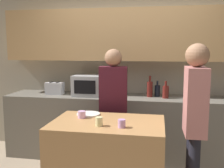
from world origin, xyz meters
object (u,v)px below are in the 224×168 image
at_px(cup_0, 82,115).
at_px(cup_1, 122,123).
at_px(plate_on_island, 88,114).
at_px(toaster, 55,88).
at_px(microwave, 92,85).
at_px(cup_2, 99,122).
at_px(person_left, 113,102).
at_px(person_center, 195,115).
at_px(bottle_1, 157,90).
at_px(bottle_2, 166,92).
at_px(bottle_0, 150,89).

height_order(cup_0, cup_1, cup_1).
bearing_deg(plate_on_island, toaster, 129.21).
xyz_separation_m(cup_0, cup_1, (0.47, -0.26, 0.00)).
distance_m(microwave, cup_2, 1.44).
relative_size(microwave, person_left, 0.32).
height_order(plate_on_island, person_center, person_center).
distance_m(bottle_1, cup_1, 1.49).
bearing_deg(bottle_2, toaster, 178.80).
distance_m(person_left, person_center, 1.09).
height_order(bottle_1, plate_on_island, bottle_1).
height_order(bottle_2, person_left, person_left).
bearing_deg(bottle_2, bottle_1, 134.45).
bearing_deg(cup_1, cup_2, 177.67).
xyz_separation_m(plate_on_island, person_center, (1.11, -0.22, 0.10)).
xyz_separation_m(bottle_0, bottle_2, (0.22, -0.07, -0.02)).
relative_size(cup_2, person_center, 0.05).
bearing_deg(cup_1, toaster, 131.73).
xyz_separation_m(bottle_0, person_left, (-0.43, -0.61, -0.09)).
distance_m(cup_1, person_center, 0.71).
bearing_deg(bottle_0, bottle_1, 25.06).
bearing_deg(bottle_2, cup_1, -107.81).
distance_m(bottle_2, person_center, 1.18).
relative_size(microwave, cup_2, 5.99).
distance_m(cup_1, cup_2, 0.22).
xyz_separation_m(microwave, plate_on_island, (0.21, -0.97, -0.18)).
distance_m(bottle_0, cup_0, 1.34).
distance_m(microwave, bottle_0, 0.86).
xyz_separation_m(bottle_0, cup_2, (-0.43, -1.40, -0.11)).
bearing_deg(person_left, toaster, -34.37).
distance_m(bottle_0, person_left, 0.75).
distance_m(bottle_0, cup_1, 1.43).
relative_size(microwave, cup_1, 6.74).
bearing_deg(microwave, person_left, -53.26).
bearing_deg(microwave, cup_1, -64.78).
height_order(bottle_2, cup_0, bottle_2).
xyz_separation_m(cup_2, person_left, (0.00, 0.79, 0.02)).
height_order(bottle_0, cup_2, bottle_0).
height_order(toaster, person_center, person_center).
relative_size(bottle_1, cup_0, 2.73).
bearing_deg(cup_0, cup_2, -45.17).
bearing_deg(microwave, bottle_2, -1.77).
distance_m(microwave, toaster, 0.58).
bearing_deg(plate_on_island, bottle_0, 57.55).
bearing_deg(cup_0, cup_1, -28.83).
relative_size(microwave, bottle_1, 2.28).
distance_m(microwave, bottle_1, 0.97).
bearing_deg(cup_1, bottle_2, 72.19).
bearing_deg(plate_on_island, person_left, 61.85).
bearing_deg(toaster, person_left, -29.71).
distance_m(microwave, plate_on_island, 1.01).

